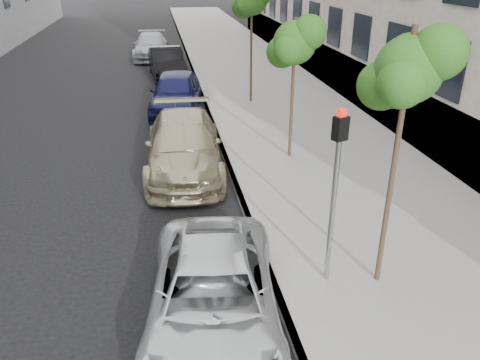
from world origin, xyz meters
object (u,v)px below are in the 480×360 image
object	(u,v)px
minivan	(213,297)
sedan_blue	(176,92)
sedan_rear	(151,46)
suv	(184,145)
tree_near	(410,71)
signal_pole	(335,180)
tree_mid	(296,43)
sedan_black	(167,63)

from	to	relation	value
minivan	sedan_blue	xyz separation A→B (m)	(0.00, 12.99, 0.17)
minivan	sedan_rear	distance (m)	25.29
suv	sedan_blue	bearing A→B (deg)	92.53
sedan_rear	tree_near	bearing A→B (deg)	-77.65
signal_pole	sedan_rear	bearing A→B (deg)	75.42
tree_mid	suv	xyz separation A→B (m)	(-3.38, -0.21, -2.86)
sedan_black	tree_near	bearing A→B (deg)	-84.31
tree_mid	sedan_rear	bearing A→B (deg)	103.48
signal_pole	sedan_blue	xyz separation A→B (m)	(-2.32, 12.18, -1.44)
signal_pole	sedan_blue	distance (m)	12.48
sedan_blue	sedan_black	world-z (taller)	sedan_blue
sedan_black	sedan_rear	bearing A→B (deg)	93.54
minivan	suv	size ratio (longest dim) A/B	0.87
suv	sedan_black	distance (m)	12.59
tree_near	minivan	world-z (taller)	tree_near
tree_near	sedan_black	world-z (taller)	tree_near
suv	minivan	bearing A→B (deg)	-86.47
tree_near	sedan_black	bearing A→B (deg)	100.50
tree_near	sedan_rear	distance (m)	25.25
signal_pole	sedan_black	size ratio (longest dim) A/B	0.72
sedan_rear	sedan_blue	bearing A→B (deg)	-82.91
tree_near	suv	distance (m)	7.92
tree_mid	minivan	bearing A→B (deg)	-115.00
tree_mid	sedan_blue	xyz separation A→B (m)	(-3.33, 5.86, -2.83)
tree_mid	signal_pole	distance (m)	6.54
minivan	tree_near	bearing A→B (deg)	17.83
suv	sedan_rear	distance (m)	18.37
tree_mid	tree_near	bearing A→B (deg)	-90.00
sedan_blue	sedan_black	bearing A→B (deg)	99.18
suv	sedan_blue	xyz separation A→B (m)	(0.06, 6.07, 0.04)
sedan_blue	sedan_black	size ratio (longest dim) A/B	1.02
tree_mid	sedan_rear	xyz separation A→B (m)	(-4.35, 18.13, -2.89)
sedan_blue	sedan_black	distance (m)	6.52
signal_pole	suv	bearing A→B (deg)	88.91
tree_near	signal_pole	distance (m)	2.19
sedan_rear	tree_mid	bearing A→B (deg)	-74.18
tree_near	signal_pole	world-z (taller)	tree_near
tree_near	sedan_rear	bearing A→B (deg)	100.01
signal_pole	sedan_black	xyz separation A→B (m)	(-2.50, 18.70, -1.49)
sedan_black	sedan_rear	size ratio (longest dim) A/B	0.90
signal_pole	sedan_black	bearing A→B (deg)	75.24
minivan	sedan_black	world-z (taller)	sedan_black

